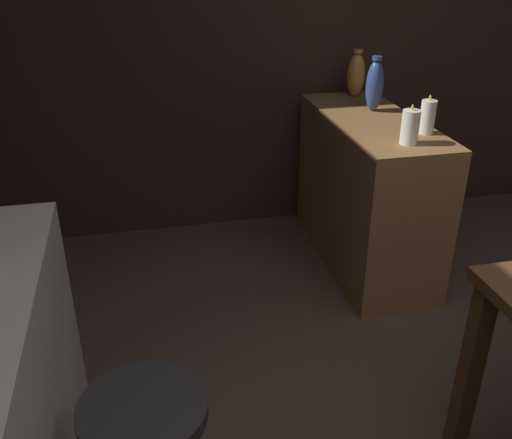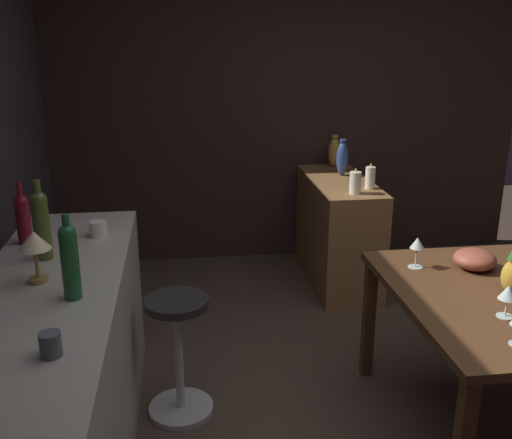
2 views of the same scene
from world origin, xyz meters
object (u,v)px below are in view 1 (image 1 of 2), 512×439
at_px(sideboard_cabinet, 367,192).
at_px(pillar_candle_short, 410,127).
at_px(pillar_candle_tall, 428,117).
at_px(vase_brass, 356,74).
at_px(vase_ceramic_blue, 375,85).

distance_m(sideboard_cabinet, pillar_candle_short, 0.63).
relative_size(pillar_candle_tall, vase_brass, 0.69).
height_order(sideboard_cabinet, pillar_candle_short, pillar_candle_short).
bearing_deg(pillar_candle_short, vase_brass, -4.87).
bearing_deg(vase_brass, sideboard_cabinet, 171.41).
xyz_separation_m(pillar_candle_tall, pillar_candle_short, (-0.12, 0.14, -0.00)).
height_order(sideboard_cabinet, vase_ceramic_blue, vase_ceramic_blue).
xyz_separation_m(pillar_candle_tall, vase_ceramic_blue, (0.41, 0.09, 0.06)).
distance_m(pillar_candle_short, vase_ceramic_blue, 0.54).
bearing_deg(pillar_candle_tall, pillar_candle_short, 128.75).
height_order(sideboard_cabinet, vase_brass, vase_brass).
bearing_deg(vase_ceramic_blue, pillar_candle_tall, -167.59).
relative_size(pillar_candle_short, vase_ceramic_blue, 0.63).
xyz_separation_m(sideboard_cabinet, pillar_candle_short, (-0.39, 0.00, 0.49)).
bearing_deg(sideboard_cabinet, vase_brass, -8.59).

